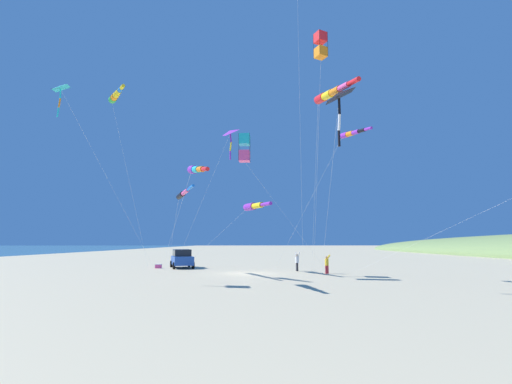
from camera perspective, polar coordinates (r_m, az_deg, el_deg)
ground_plane at (r=30.85m, az=-1.42°, el=-12.68°), size 600.00×600.00×0.00m
parked_car at (r=38.21m, az=-11.57°, el=-10.19°), size 3.01×4.65×1.85m
cooler_box at (r=38.27m, az=-15.09°, el=-11.18°), size 0.62×0.42×0.42m
person_adult_flyer at (r=33.49m, az=6.47°, el=-10.67°), size 0.44×0.55×1.71m
person_child_green_jacket at (r=31.11m, az=11.08°, el=-10.93°), size 0.45×0.35×1.56m
kite_windsock_blue_topmost at (r=31.89m, az=-0.31°, el=-2.24°), size 8.45×8.76×6.10m
kite_delta_orange_high_right at (r=31.12m, az=-4.15°, el=9.23°), size 6.82×8.99×12.23m
kite_windsock_rainbow_low_near at (r=33.14m, az=-21.17°, el=13.98°), size 2.39×8.92×14.94m
kite_box_black_fish_shape at (r=28.41m, az=-1.82°, el=6.93°), size 7.67×4.64×10.92m
kite_box_purple_drifting at (r=25.61m, az=10.11°, el=21.72°), size 1.59×10.90×16.03m
kite_windsock_small_distant at (r=24.19m, az=11.58°, el=14.88°), size 1.66×17.54×12.61m
kite_windsock_yellow_midlevel at (r=31.06m, az=-11.39°, el=-0.25°), size 4.33×12.06×6.85m
kite_windsock_red_high_left at (r=23.28m, az=-9.36°, el=3.50°), size 6.40×17.08×7.67m
kite_windsock_white_trailing at (r=27.47m, az=14.81°, el=8.88°), size 5.59×12.94×10.78m
kite_delta_long_streamer_right at (r=29.50m, az=-28.39°, el=14.08°), size 4.10×15.59×13.52m
kite_delta_checkered_midright at (r=22.04m, az=12.80°, el=14.36°), size 1.99×10.49×11.37m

